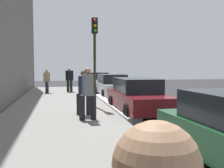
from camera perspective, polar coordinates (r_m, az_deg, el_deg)
name	(u,v)px	position (r m, az deg, el deg)	size (l,w,h in m)	color
ground_plane	(136,113)	(11.82, 5.08, -6.11)	(56.00, 56.00, 0.00)	#28282B
sidewalk	(59,113)	(11.34, -11.23, -6.20)	(28.00, 4.60, 0.15)	gray
lane_stripe_centre	(202,110)	(13.08, 18.71, -5.32)	(28.00, 0.14, 0.01)	gold
snow_bank_curb	(112,105)	(13.42, -0.05, -4.44)	(8.37, 0.56, 0.22)	white
parked_car_white	(98,81)	(23.58, -3.09, 0.65)	(4.39, 1.95, 1.51)	black
parked_car_silver	(112,86)	(17.73, 0.09, -0.35)	(4.31, 1.98, 1.51)	black
parked_car_maroon	(138,96)	(11.52, 5.49, -2.55)	(4.78, 1.90, 1.51)	black
pedestrian_black_coat	(69,79)	(20.07, -9.08, 1.11)	(0.53, 0.58, 1.82)	black
pedestrian_tan_coat	(47,80)	(19.58, -13.76, 0.77)	(0.55, 0.47, 1.68)	black
pedestrian_navy_coat	(84,91)	(10.36, -6.08, -1.51)	(0.54, 0.55, 1.73)	black
pedestrian_grey_coat	(88,92)	(9.34, -5.22, -1.74)	(0.52, 0.60, 1.83)	black
traffic_light_pole	(95,47)	(12.30, -3.72, 7.95)	(0.35, 0.26, 4.08)	#2D2D19
rolling_suitcase	(47,90)	(19.23, -13.72, -1.20)	(0.34, 0.22, 0.86)	#191E38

